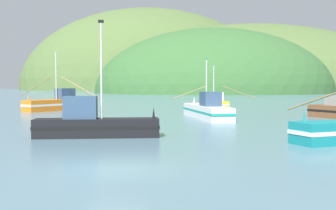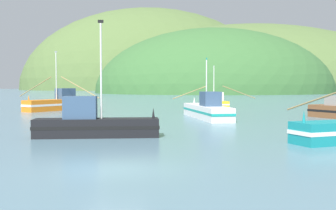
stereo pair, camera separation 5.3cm
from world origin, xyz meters
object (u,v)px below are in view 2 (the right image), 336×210
(fishing_boat_orange, at_px, (58,103))
(channel_buoy, at_px, (94,119))
(fishing_boat_yellow, at_px, (215,103))
(fishing_boat_white, at_px, (207,110))
(fishing_boat_black, at_px, (94,124))

(fishing_boat_orange, height_order, channel_buoy, fishing_boat_orange)
(fishing_boat_yellow, height_order, fishing_boat_white, fishing_boat_yellow)
(fishing_boat_white, relative_size, channel_buoy, 8.19)
(fishing_boat_black, distance_m, channel_buoy, 7.61)
(fishing_boat_yellow, relative_size, channel_buoy, 8.82)
(fishing_boat_orange, xyz_separation_m, channel_buoy, (7.47, -20.65, -0.37))
(fishing_boat_yellow, relative_size, fishing_boat_white, 1.08)
(fishing_boat_black, bearing_deg, fishing_boat_white, 55.04)
(fishing_boat_black, bearing_deg, fishing_boat_yellow, 66.32)
(fishing_boat_orange, height_order, fishing_boat_white, fishing_boat_orange)
(fishing_boat_black, distance_m, fishing_boat_white, 17.35)
(fishing_boat_orange, distance_m, channel_buoy, 21.96)
(fishing_boat_orange, relative_size, fishing_boat_yellow, 0.99)
(channel_buoy, bearing_deg, fishing_boat_yellow, 61.89)
(fishing_boat_orange, distance_m, fishing_boat_white, 22.35)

